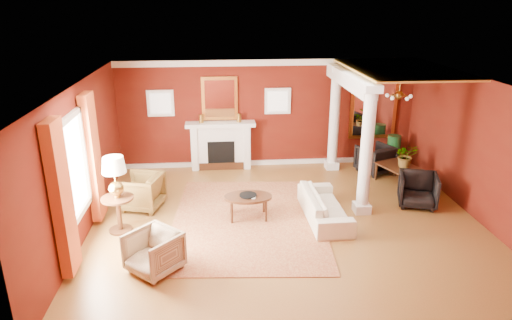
{
  "coord_description": "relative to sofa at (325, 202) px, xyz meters",
  "views": [
    {
      "loc": [
        -1.37,
        -8.45,
        4.43
      ],
      "look_at": [
        -0.58,
        0.66,
        1.15
      ],
      "focal_mm": 32.0,
      "sensor_mm": 36.0,
      "label": 1
    }
  ],
  "objects": [
    {
      "name": "armchair_stripe",
      "position": [
        -3.33,
        -1.69,
        0.01
      ],
      "size": [
        1.06,
        1.06,
        0.8
      ],
      "primitive_type": "imported",
      "rotation": [
        0.0,
        0.0,
        -0.74
      ],
      "color": "tan",
      "rests_on": "ground"
    },
    {
      "name": "left_window",
      "position": [
        -4.71,
        -0.68,
        1.04
      ],
      "size": [
        0.21,
        2.55,
        2.6
      ],
      "color": "white",
      "rests_on": "room_shell"
    },
    {
      "name": "crown_trim",
      "position": [
        -0.82,
        3.38,
        2.43
      ],
      "size": [
        8.0,
        0.08,
        0.16
      ],
      "primitive_type": "cube",
      "color": "white",
      "rests_on": "room_shell"
    },
    {
      "name": "ground",
      "position": [
        -0.82,
        -0.08,
        -0.39
      ],
      "size": [
        8.0,
        8.0,
        0.0
      ],
      "primitive_type": "plane",
      "color": "brown",
      "rests_on": "ground"
    },
    {
      "name": "armchair_leopard",
      "position": [
        -3.91,
        0.85,
        0.05
      ],
      "size": [
        0.98,
        1.02,
        0.86
      ],
      "primitive_type": "imported",
      "rotation": [
        0.0,
        0.0,
        -1.84
      ],
      "color": "black",
      "rests_on": "ground"
    },
    {
      "name": "coffee_table",
      "position": [
        -1.6,
        0.16,
        0.08
      ],
      "size": [
        1.01,
        1.01,
        0.51
      ],
      "rotation": [
        0.0,
        0.0,
        -0.18
      ],
      "color": "#321A0E",
      "rests_on": "ground"
    },
    {
      "name": "dining_mirror",
      "position": [
        2.08,
        3.38,
        1.16
      ],
      "size": [
        1.3,
        0.07,
        1.7
      ],
      "color": "gold",
      "rests_on": "room_shell"
    },
    {
      "name": "header_beam",
      "position": [
        0.88,
        1.82,
        2.23
      ],
      "size": [
        0.3,
        3.2,
        0.32
      ],
      "primitive_type": "cube",
      "color": "white",
      "rests_on": "column_front"
    },
    {
      "name": "base_trim",
      "position": [
        -0.82,
        3.38,
        -0.33
      ],
      "size": [
        8.0,
        0.08,
        0.12
      ],
      "primitive_type": "cube",
      "color": "white",
      "rests_on": "ground"
    },
    {
      "name": "green_urn",
      "position": [
        2.51,
        2.76,
        -0.01
      ],
      "size": [
        0.4,
        0.4,
        0.95
      ],
      "color": "#15431C",
      "rests_on": "ground"
    },
    {
      "name": "flank_window_left",
      "position": [
        -3.67,
        3.39,
        1.41
      ],
      "size": [
        0.7,
        0.07,
        0.7
      ],
      "color": "white",
      "rests_on": "room_shell"
    },
    {
      "name": "flank_window_right",
      "position": [
        -0.57,
        3.39,
        1.41
      ],
      "size": [
        0.7,
        0.07,
        0.7
      ],
      "color": "white",
      "rests_on": "room_shell"
    },
    {
      "name": "column_front",
      "position": [
        0.88,
        0.22,
        1.04
      ],
      "size": [
        0.36,
        0.36,
        2.8
      ],
      "color": "white",
      "rests_on": "ground"
    },
    {
      "name": "room_shell",
      "position": [
        -0.82,
        -0.08,
        1.63
      ],
      "size": [
        8.04,
        7.04,
        2.92
      ],
      "color": "#56170C",
      "rests_on": "ground"
    },
    {
      "name": "sofa",
      "position": [
        0.0,
        0.0,
        0.0
      ],
      "size": [
        0.62,
        1.99,
        0.77
      ],
      "primitive_type": "imported",
      "rotation": [
        0.0,
        0.0,
        1.59
      ],
      "color": "white",
      "rests_on": "ground"
    },
    {
      "name": "fireplace",
      "position": [
        -2.12,
        3.24,
        0.26
      ],
      "size": [
        1.85,
        0.42,
        1.29
      ],
      "color": "white",
      "rests_on": "ground"
    },
    {
      "name": "chandelier",
      "position": [
        2.08,
        1.72,
        1.86
      ],
      "size": [
        0.6,
        0.62,
        0.75
      ],
      "color": "olive",
      "rests_on": "room_shell"
    },
    {
      "name": "side_table",
      "position": [
        -4.19,
        -0.18,
        0.68
      ],
      "size": [
        0.63,
        0.63,
        1.57
      ],
      "rotation": [
        0.0,
        0.0,
        0.25
      ],
      "color": "#321A0E",
      "rests_on": "ground"
    },
    {
      "name": "dining_chair_far",
      "position": [
        1.95,
        2.54,
        0.03
      ],
      "size": [
        1.04,
        1.01,
        0.82
      ],
      "primitive_type": "imported",
      "rotation": [
        0.0,
        0.0,
        3.56
      ],
      "color": "black",
      "rests_on": "ground"
    },
    {
      "name": "rug",
      "position": [
        -1.61,
        0.03,
        -0.38
      ],
      "size": [
        3.44,
        4.4,
        0.02
      ],
      "primitive_type": "cube",
      "rotation": [
        0.0,
        0.0,
        -0.08
      ],
      "color": "maroon",
      "rests_on": "ground"
    },
    {
      "name": "dining_table",
      "position": [
        2.34,
        1.53,
        0.0
      ],
      "size": [
        0.94,
        1.47,
        0.77
      ],
      "primitive_type": "imported",
      "rotation": [
        0.0,
        0.0,
        1.92
      ],
      "color": "#321A0E",
      "rests_on": "ground"
    },
    {
      "name": "dining_chair_near",
      "position": [
        2.21,
        0.45,
        0.02
      ],
      "size": [
        0.99,
        0.96,
        0.82
      ],
      "primitive_type": "imported",
      "rotation": [
        0.0,
        0.0,
        -0.32
      ],
      "color": "black",
      "rests_on": "ground"
    },
    {
      "name": "overmantel_mirror",
      "position": [
        -2.12,
        3.38,
        1.51
      ],
      "size": [
        0.95,
        0.07,
        1.15
      ],
      "color": "gold",
      "rests_on": "fireplace"
    },
    {
      "name": "amber_ceiling",
      "position": [
        2.03,
        1.67,
        2.48
      ],
      "size": [
        2.3,
        3.4,
        0.04
      ],
      "primitive_type": "cube",
      "color": "gold",
      "rests_on": "room_shell"
    },
    {
      "name": "potted_plant",
      "position": [
        2.36,
        1.61,
        0.62
      ],
      "size": [
        0.53,
        0.59,
        0.46
      ],
      "primitive_type": "imported",
      "rotation": [
        0.0,
        0.0,
        -0.01
      ],
      "color": "#26591E",
      "rests_on": "dining_table"
    },
    {
      "name": "coffee_book",
      "position": [
        -1.61,
        0.13,
        0.24
      ],
      "size": [
        0.18,
        0.06,
        0.24
      ],
      "primitive_type": "imported",
      "rotation": [
        0.0,
        0.0,
        -0.23
      ],
      "color": "#321A0E",
      "rests_on": "coffee_table"
    },
    {
      "name": "column_back",
      "position": [
        0.88,
        2.92,
        1.04
      ],
      "size": [
        0.36,
        0.36,
        2.8
      ],
      "color": "white",
      "rests_on": "ground"
    }
  ]
}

